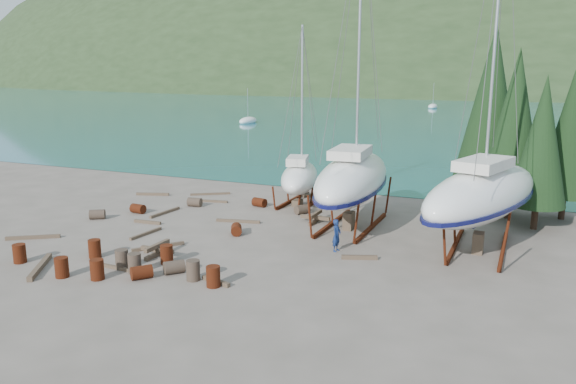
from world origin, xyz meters
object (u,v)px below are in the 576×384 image
at_px(small_sailboat_shore, 300,177).
at_px(large_sailboat_far, 483,193).
at_px(large_sailboat_near, 353,178).
at_px(worker, 337,235).

bearing_deg(small_sailboat_shore, large_sailboat_far, -39.46).
height_order(large_sailboat_near, small_sailboat_shore, large_sailboat_near).
distance_m(large_sailboat_near, small_sailboat_shore, 6.09).
relative_size(large_sailboat_far, worker, 10.94).
xyz_separation_m(small_sailboat_shore, worker, (5.34, -8.19, -1.09)).
bearing_deg(large_sailboat_far, large_sailboat_near, -174.71).
xyz_separation_m(large_sailboat_far, small_sailboat_shore, (-11.73, 5.18, -0.98)).
distance_m(large_sailboat_far, worker, 7.37).
xyz_separation_m(large_sailboat_near, small_sailboat_shore, (-4.73, 3.72, -0.94)).
relative_size(large_sailboat_near, worker, 10.95).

